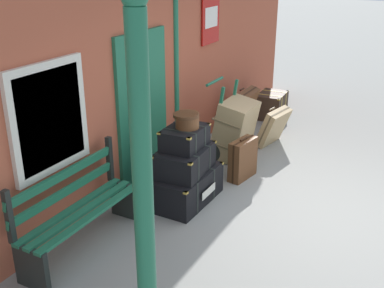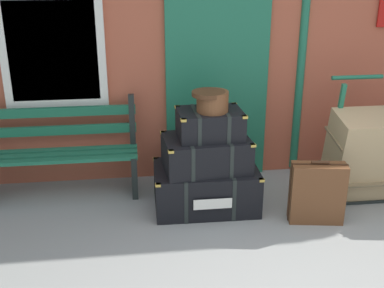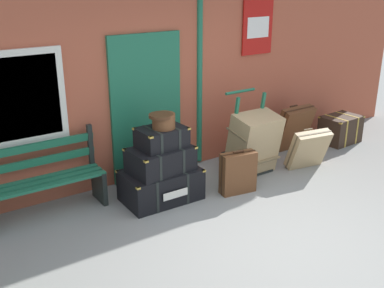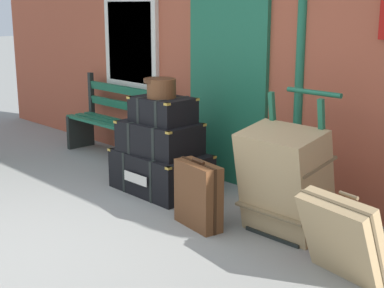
% 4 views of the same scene
% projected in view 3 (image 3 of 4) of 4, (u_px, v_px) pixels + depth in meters
% --- Properties ---
extents(ground_plane, '(60.00, 60.00, 0.00)m').
position_uv_depth(ground_plane, '(274.00, 245.00, 5.17)').
color(ground_plane, gray).
extents(brick_facade, '(10.40, 0.35, 3.20)m').
position_uv_depth(brick_facade, '(154.00, 66.00, 6.63)').
color(brick_facade, '#AD5138').
rests_on(brick_facade, ground).
extents(platform_bench, '(1.60, 0.43, 1.01)m').
position_uv_depth(platform_bench, '(38.00, 182.00, 5.68)').
color(platform_bench, '#1E6647').
rests_on(platform_bench, ground).
extents(steamer_trunk_base, '(1.02, 0.69, 0.43)m').
position_uv_depth(steamer_trunk_base, '(161.00, 185.00, 6.15)').
color(steamer_trunk_base, black).
rests_on(steamer_trunk_base, ground).
extents(steamer_trunk_middle, '(0.85, 0.61, 0.33)m').
position_uv_depth(steamer_trunk_middle, '(161.00, 159.00, 6.01)').
color(steamer_trunk_middle, black).
rests_on(steamer_trunk_middle, steamer_trunk_base).
extents(steamer_trunk_top, '(0.63, 0.47, 0.27)m').
position_uv_depth(steamer_trunk_top, '(162.00, 137.00, 5.94)').
color(steamer_trunk_top, black).
rests_on(steamer_trunk_top, steamer_trunk_middle).
extents(round_hatbox, '(0.34, 0.31, 0.19)m').
position_uv_depth(round_hatbox, '(163.00, 120.00, 5.84)').
color(round_hatbox, brown).
rests_on(round_hatbox, steamer_trunk_top).
extents(porters_trolley, '(0.71, 0.56, 1.21)m').
position_uv_depth(porters_trolley, '(246.00, 152.00, 7.10)').
color(porters_trolley, black).
rests_on(porters_trolley, ground).
extents(large_brown_trunk, '(0.70, 0.59, 0.95)m').
position_uv_depth(large_brown_trunk, '(254.00, 143.00, 6.90)').
color(large_brown_trunk, tan).
rests_on(large_brown_trunk, ground).
extents(suitcase_olive, '(0.67, 0.40, 0.78)m').
position_uv_depth(suitcase_olive, '(293.00, 128.00, 7.83)').
color(suitcase_olive, brown).
rests_on(suitcase_olive, ground).
extents(suitcase_slate, '(0.52, 0.27, 0.62)m').
position_uv_depth(suitcase_slate, '(238.00, 173.00, 6.32)').
color(suitcase_slate, brown).
rests_on(suitcase_slate, ground).
extents(suitcase_umber, '(0.67, 0.47, 0.64)m').
position_uv_depth(suitcase_umber, '(308.00, 149.00, 7.09)').
color(suitcase_umber, tan).
rests_on(suitcase_umber, ground).
extents(corner_trunk, '(0.71, 0.52, 0.49)m').
position_uv_depth(corner_trunk, '(340.00, 129.00, 8.23)').
color(corner_trunk, '#332319').
rests_on(corner_trunk, ground).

